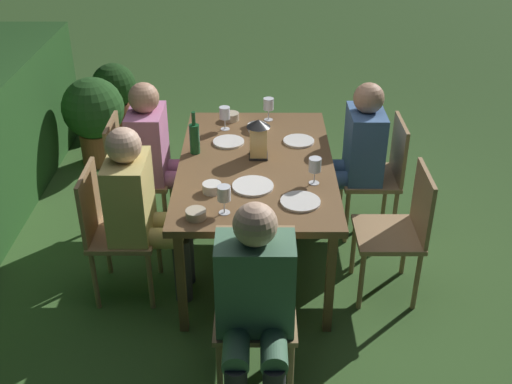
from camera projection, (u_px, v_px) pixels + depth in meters
ground_plane at (256, 256)px, 4.39m from camera, size 16.00×16.00×0.00m
dining_table at (256, 169)px, 4.04m from camera, size 1.62×0.99×0.75m
chair_side_left_a at (400, 227)px, 3.83m from camera, size 0.42×0.40×0.87m
chair_head_near at (255, 301)px, 3.23m from camera, size 0.40×0.42×0.87m
person_in_green at (255, 303)px, 2.98m from camera, size 0.48×0.38×1.15m
chair_side_left_b at (380, 171)px, 4.46m from camera, size 0.42×0.40×0.87m
person_in_blue at (354, 152)px, 4.38m from camera, size 0.38×0.47×1.15m
chair_side_right_a at (112, 227)px, 3.83m from camera, size 0.42×0.40×0.87m
person_in_mustard at (141, 206)px, 3.76m from camera, size 0.38×0.47×1.15m
chair_side_right_b at (132, 171)px, 4.46m from camera, size 0.42×0.40×0.87m
person_in_pink at (158, 152)px, 4.39m from camera, size 0.38×0.47×1.15m
lantern_centerpiece at (258, 136)px, 4.00m from camera, size 0.15×0.15×0.27m
green_bottle_on_table at (195, 138)px, 4.07m from camera, size 0.07×0.07×0.29m
wine_glass_a at (315, 166)px, 3.71m from camera, size 0.08×0.08×0.17m
wine_glass_b at (225, 114)px, 4.39m from camera, size 0.08×0.08×0.17m
wine_glass_c at (224, 195)px, 3.42m from camera, size 0.08×0.08×0.17m
wine_glass_d at (269, 105)px, 4.54m from camera, size 0.08×0.08×0.17m
plate_a at (253, 186)px, 3.72m from camera, size 0.25×0.25×0.01m
plate_b at (299, 141)px, 4.27m from camera, size 0.21×0.21×0.01m
plate_c at (300, 202)px, 3.57m from camera, size 0.23×0.23×0.01m
plate_d at (229, 142)px, 4.25m from camera, size 0.21×0.21×0.01m
bowl_olives at (212, 187)px, 3.66m from camera, size 0.11×0.11×0.06m
bowl_bread at (196, 214)px, 3.42m from camera, size 0.12×0.12×0.05m
bowl_salad at (257, 127)px, 4.43m from camera, size 0.14×0.14×0.05m
bowl_dip at (231, 116)px, 4.58m from camera, size 0.12×0.12×0.05m
potted_plant_by_hedge at (94, 114)px, 5.41m from camera, size 0.54×0.54×0.79m
potted_plant_corner at (114, 91)px, 6.19m from camera, size 0.44×0.44×0.64m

